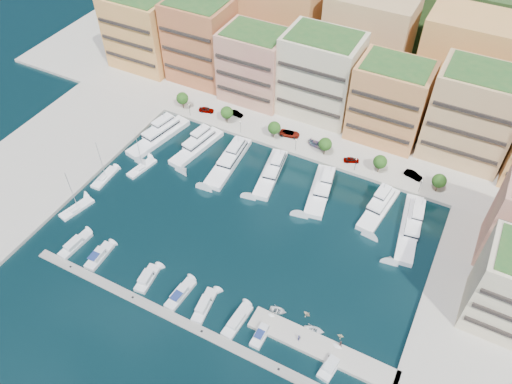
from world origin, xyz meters
TOP-DOWN VIEW (x-y plane):
  - ground at (0.00, 0.00)m, footprint 400.00×400.00m
  - north_quay at (0.00, 62.00)m, footprint 220.00×64.00m
  - east_quay at (62.00, -8.00)m, footprint 34.00×76.00m
  - west_quay at (-62.00, -8.00)m, footprint 34.00×76.00m
  - hillside at (0.00, 110.00)m, footprint 240.00×40.00m
  - south_pontoon at (-3.00, -30.00)m, footprint 72.00×2.20m
  - finger_pier at (30.00, -22.00)m, footprint 32.00×5.00m
  - apartment_0 at (-66.00, 49.99)m, footprint 22.00×16.50m
  - apartment_1 at (-44.00, 51.99)m, footprint 20.00×16.50m
  - apartment_2 at (-23.00, 49.99)m, footprint 20.00×15.50m
  - apartment_3 at (-2.00, 51.99)m, footprint 22.00×16.50m
  - apartment_4 at (20.00, 49.99)m, footprint 20.00×15.50m
  - apartment_5 at (42.00, 51.99)m, footprint 22.00×16.50m
  - backblock_0 at (-55.00, 74.00)m, footprint 26.00×18.00m
  - backblock_1 at (-25.00, 74.00)m, footprint 26.00×18.00m
  - backblock_2 at (5.00, 74.00)m, footprint 26.00×18.00m
  - backblock_3 at (35.00, 74.00)m, footprint 26.00×18.00m
  - tree_0 at (-40.00, 33.50)m, footprint 3.80×3.80m
  - tree_1 at (-24.00, 33.50)m, footprint 3.80×3.80m
  - tree_2 at (-8.00, 33.50)m, footprint 3.80×3.80m
  - tree_3 at (8.00, 33.50)m, footprint 3.80×3.80m
  - tree_4 at (24.00, 33.50)m, footprint 3.80×3.80m
  - tree_5 at (40.00, 33.50)m, footprint 3.80×3.80m
  - lamppost_0 at (-36.00, 31.20)m, footprint 0.30×0.30m
  - lamppost_1 at (-18.00, 31.20)m, footprint 0.30×0.30m
  - lamppost_2 at (0.00, 31.20)m, footprint 0.30×0.30m
  - lamppost_3 at (18.00, 31.20)m, footprint 0.30×0.30m
  - lamppost_4 at (36.00, 31.20)m, footprint 0.30×0.30m
  - yacht_0 at (-38.79, 19.01)m, footprint 8.99×22.35m
  - yacht_1 at (-26.18, 20.06)m, footprint 7.65×19.89m
  - yacht_2 at (-14.85, 18.97)m, footprint 6.76×22.22m
  - yacht_3 at (-2.13, 20.09)m, footprint 7.40×19.90m
  - yacht_4 at (12.59, 20.17)m, footprint 8.26×19.74m
  - yacht_5 at (28.43, 21.03)m, footprint 6.58×17.82m
  - yacht_6 at (37.29, 18.54)m, footprint 7.35×23.21m
  - cruiser_0 at (-33.34, -24.60)m, footprint 3.36×9.33m
  - cruiser_1 at (-25.91, -24.61)m, footprint 3.19×8.39m
  - cruiser_3 at (-11.98, -24.58)m, footprint 3.70×7.90m
  - cruiser_4 at (-2.93, -24.62)m, footprint 3.23×8.83m
  - cruiser_5 at (3.37, -24.60)m, footprint 3.61×9.09m
  - cruiser_6 at (11.53, -24.60)m, footprint 3.30×8.95m
  - cruiser_7 at (17.53, -24.60)m, footprint 2.40×7.41m
  - cruiser_9 at (32.99, -24.58)m, footprint 3.67×7.44m
  - sailboat_2 at (-35.49, 5.10)m, footprint 4.32×9.56m
  - sailboat_0 at (-41.23, -15.20)m, footprint 4.89×9.61m
  - sailboat_1 at (-42.19, -2.85)m, footprint 3.21×9.06m
  - tender_2 at (27.00, -19.00)m, footprint 4.90×4.00m
  - tender_1 at (24.09, -16.01)m, footprint 2.08×1.92m
  - tender_0 at (18.20, -18.16)m, footprint 4.08×3.19m
  - tender_3 at (32.38, -17.52)m, footprint 1.53×1.35m
  - car_0 at (-32.48, 35.19)m, footprint 5.02×3.15m
  - car_1 at (-23.19, 37.88)m, footprint 4.45×1.84m
  - car_2 at (-4.24, 36.52)m, footprint 6.32×3.76m
  - car_3 at (4.75, 35.83)m, footprint 5.32×2.69m
  - car_4 at (16.03, 34.04)m, footprint 4.65×3.33m
  - car_5 at (33.11, 35.89)m, footprint 5.22×2.81m
  - person_0 at (25.10, -22.77)m, footprint 0.58×0.76m
  - person_1 at (33.07, -20.00)m, footprint 1.02×0.90m

SIDE VIEW (x-z plane):
  - ground at x=0.00m, z-range 0.00..0.00m
  - north_quay at x=0.00m, z-range -1.00..1.00m
  - east_quay at x=62.00m, z-range -1.00..1.00m
  - west_quay at x=-62.00m, z-range -1.00..1.00m
  - hillside at x=0.00m, z-range -29.00..29.00m
  - south_pontoon at x=-3.00m, z-range -0.17..0.17m
  - finger_pier at x=30.00m, z-range -1.00..1.00m
  - sailboat_0 at x=-41.23m, z-range -6.29..6.91m
  - sailboat_1 at x=-42.19m, z-range -6.29..6.91m
  - sailboat_2 at x=-35.49m, z-range -6.29..6.91m
  - tender_3 at x=32.38m, z-range 0.00..0.76m
  - tender_0 at x=18.20m, z-range 0.00..0.77m
  - tender_2 at x=27.00m, z-range 0.00..0.89m
  - tender_1 at x=24.09m, z-range 0.00..0.90m
  - cruiser_0 at x=-33.34m, z-range -0.73..1.82m
  - cruiser_5 at x=3.37m, z-range -0.73..1.82m
  - cruiser_6 at x=11.53m, z-range -0.73..1.82m
  - cruiser_3 at x=-11.98m, z-range -0.73..1.82m
  - cruiser_9 at x=32.99m, z-range -0.73..1.82m
  - cruiser_4 at x=-2.93m, z-range -0.76..1.90m
  - cruiser_1 at x=-25.91m, z-range -0.76..1.90m
  - cruiser_7 at x=17.53m, z-range -0.76..1.90m
  - yacht_4 at x=12.59m, z-range -2.56..4.74m
  - yacht_1 at x=-26.18m, z-range -2.56..4.74m
  - yacht_2 at x=-14.85m, z-range -2.44..4.86m
  - yacht_0 at x=-38.79m, z-range -2.44..4.86m
  - yacht_6 at x=37.29m, z-range -2.44..4.86m
  - yacht_3 at x=-2.13m, z-range -2.44..4.86m
  - yacht_5 at x=28.43m, z-range -2.44..4.86m
  - car_1 at x=-23.19m, z-range 1.00..2.43m
  - car_4 at x=16.03m, z-range 1.00..2.47m
  - car_3 at x=4.75m, z-range 1.00..2.48m
  - car_0 at x=-32.48m, z-range 1.00..2.59m
  - car_5 at x=33.11m, z-range 1.00..2.63m
  - car_2 at x=-4.24m, z-range 1.00..2.65m
  - person_1 at x=33.07m, z-range 1.00..2.76m
  - person_0 at x=25.10m, z-range 1.00..2.89m
  - lamppost_0 at x=-36.00m, z-range 1.73..5.93m
  - lamppost_1 at x=-18.00m, z-range 1.73..5.93m
  - lamppost_2 at x=0.00m, z-range 1.73..5.93m
  - lamppost_3 at x=18.00m, z-range 1.73..5.93m
  - lamppost_4 at x=36.00m, z-range 1.73..5.93m
  - tree_0 at x=-40.00m, z-range 1.92..7.57m
  - tree_1 at x=-24.00m, z-range 1.92..7.57m
  - tree_2 at x=-8.00m, z-range 1.92..7.57m
  - tree_3 at x=8.00m, z-range 1.92..7.57m
  - tree_4 at x=24.00m, z-range 1.92..7.57m
  - tree_5 at x=40.00m, z-range 1.92..7.57m
  - apartment_2 at x=-23.00m, z-range 0.91..23.71m
  - apartment_4 at x=20.00m, z-range 0.91..24.71m
  - apartment_0 at x=-66.00m, z-range 0.91..25.71m
  - apartment_3 at x=-2.00m, z-range 0.91..26.71m
  - apartment_5 at x=42.00m, z-range 0.91..27.71m
  - apartment_1 at x=-44.00m, z-range 0.91..27.71m
  - backblock_0 at x=-55.00m, z-range 1.00..31.00m
  - backblock_1 at x=-25.00m, z-range 1.00..31.00m
  - backblock_2 at x=5.00m, z-range 1.00..31.00m
  - backblock_3 at x=35.00m, z-range 1.00..31.00m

